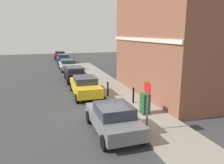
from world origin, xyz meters
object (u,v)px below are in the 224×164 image
Objects in this scene: utility_cabinet at (145,104)px; street_sign at (148,99)px; car_blue at (63,59)px; bollard_far_kerb at (108,88)px; car_red at (60,55)px; car_grey at (113,118)px; bollard_near_cabinet at (133,95)px; car_silver at (68,65)px; car_black at (75,74)px; car_yellow at (85,86)px.

utility_cabinet is 2.41m from street_sign.
car_blue is 3.72× the size of utility_cabinet.
bollard_far_kerb is at bearing -175.29° from car_blue.
car_red is 31.63m from street_sign.
bollard_near_cabinet is (2.42, 3.37, -0.02)m from car_grey.
car_grey reaches higher than bollard_near_cabinet.
car_silver is at bearing 94.97° from street_sign.
car_black is at bearing 97.42° from street_sign.
bollard_near_cabinet is (2.57, -21.49, -0.04)m from car_blue.
street_sign reaches higher than car_red.
car_silver is 1.05× the size of car_blue.
car_red reaches higher than bollard_far_kerb.
street_sign is (1.59, -25.40, 0.92)m from car_blue.
car_blue is at bearing 96.82° from bollard_near_cabinet.
car_yellow is 4.04m from bollard_near_cabinet.
car_blue is 1.86× the size of street_sign.
bollard_far_kerb is (-1.02, 3.89, 0.02)m from utility_cabinet.
utility_cabinet is (2.46, -5.03, -0.06)m from car_yellow.
car_grey is 3.80× the size of bollard_near_cabinet.
bollard_near_cabinet is at bearing -172.72° from car_blue.
bollard_near_cabinet is at bearing -37.03° from car_grey.
street_sign is (-0.98, -3.91, 0.96)m from bollard_near_cabinet.
car_grey is at bearing -178.55° from car_red.
car_red is at bearing -0.96° from car_silver.
car_red is 4.15× the size of bollard_near_cabinet.
car_red is (-0.12, 6.17, 0.01)m from car_blue.
car_grey is 0.88× the size of car_silver.
street_sign is at bearing -88.63° from bollard_far_kerb.
car_yellow is 7.28m from street_sign.
car_grey is 24.86m from car_blue.
street_sign is at bearing -113.61° from utility_cabinet.
car_grey is 1.71× the size of street_sign.
car_black is at bearing 0.61° from car_yellow.
car_grey is 3.43× the size of utility_cabinet.
car_grey is at bearing -179.20° from car_blue.
car_blue is (0.01, 13.13, 0.01)m from car_black.
car_yellow is 3.87× the size of utility_cabinet.
car_black is 8.75m from bollard_near_cabinet.
car_blue is 19.55m from bollard_far_kerb.
car_black is at bearing 103.58° from utility_cabinet.
utility_cabinet is at bearing -93.02° from bollard_near_cabinet.
car_grey is 1.80m from street_sign.
car_blue is 4.12× the size of bollard_far_kerb.
bollard_far_kerb is at bearing 91.37° from street_sign.
car_grey is at bearing -178.46° from car_yellow.
car_grey is at bearing -103.62° from bollard_far_kerb.
utility_cabinet is at bearing -172.77° from car_silver.
car_yellow is at bearing 102.60° from street_sign.
car_silver is at bearing 0.66° from car_yellow.
car_blue reaches higher than car_silver.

